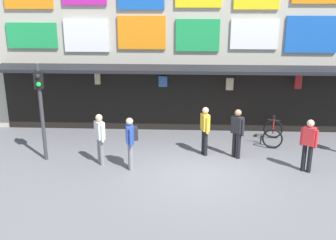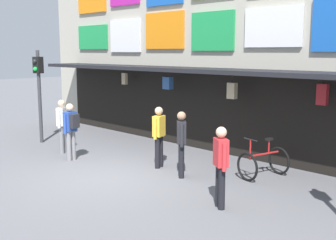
{
  "view_description": "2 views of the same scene",
  "coord_description": "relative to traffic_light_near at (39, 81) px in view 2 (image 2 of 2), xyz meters",
  "views": [
    {
      "loc": [
        -0.4,
        -11.31,
        5.26
      ],
      "look_at": [
        -1.0,
        1.61,
        1.16
      ],
      "focal_mm": 42.71,
      "sensor_mm": 36.0,
      "label": 1
    },
    {
      "loc": [
        8.41,
        -6.36,
        3.14
      ],
      "look_at": [
        0.84,
        1.19,
        1.42
      ],
      "focal_mm": 45.2,
      "sensor_mm": 36.0,
      "label": 2
    }
  ],
  "objects": [
    {
      "name": "pedestrian_in_black",
      "position": [
        2.94,
        -0.61,
        -1.16
      ],
      "size": [
        0.42,
        0.52,
        1.68
      ],
      "color": "gray",
      "rests_on": "ground"
    },
    {
      "name": "pedestrian_in_yellow",
      "position": [
        1.91,
        -0.29,
        -1.19
      ],
      "size": [
        0.39,
        0.45,
        1.68
      ],
      "color": "gray",
      "rests_on": "ground"
    },
    {
      "name": "traffic_light_near",
      "position": [
        0.0,
        0.0,
        0.0
      ],
      "size": [
        0.33,
        0.35,
        3.2
      ],
      "color": "#38383D",
      "rests_on": "ground"
    },
    {
      "name": "pedestrian_in_blue",
      "position": [
        8.35,
        -0.55,
        -1.19
      ],
      "size": [
        0.46,
        0.38,
        1.68
      ],
      "color": "black",
      "rests_on": "ground"
    },
    {
      "name": "pedestrian_in_purple",
      "position": [
        6.32,
        0.45,
        -1.19
      ],
      "size": [
        0.41,
        0.41,
        1.68
      ],
      "color": "black",
      "rests_on": "ground"
    },
    {
      "name": "bicycle_parked",
      "position": [
        7.81,
        1.89,
        -1.75
      ],
      "size": [
        0.96,
        1.29,
        1.05
      ],
      "color": "black",
      "rests_on": "ground"
    },
    {
      "name": "ground_plane",
      "position": [
        5.02,
        -0.75,
        -2.14
      ],
      "size": [
        80.0,
        80.0,
        0.0
      ],
      "primitive_type": "plane",
      "color": "slate"
    },
    {
      "name": "shopfront",
      "position": [
        5.02,
        3.82,
        1.82
      ],
      "size": [
        18.0,
        2.6,
        8.0
      ],
      "color": "#B2AD9E",
      "rests_on": "ground"
    },
    {
      "name": "pedestrian_in_white",
      "position": [
        5.27,
        0.68,
        -1.19
      ],
      "size": [
        0.32,
        0.51,
        1.68
      ],
      "color": "black",
      "rests_on": "ground"
    }
  ]
}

